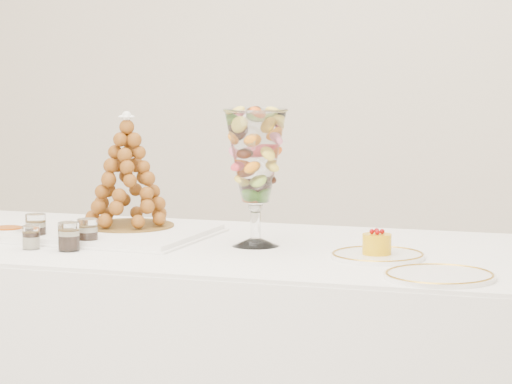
% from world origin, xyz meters
% --- Properties ---
extents(lace_tray, '(0.60, 0.46, 0.02)m').
position_xyz_m(lace_tray, '(-0.35, 0.19, 0.84)').
color(lace_tray, white).
rests_on(lace_tray, buffet_table).
extents(macaron_vase, '(0.17, 0.17, 0.37)m').
position_xyz_m(macaron_vase, '(0.12, 0.17, 1.07)').
color(macaron_vase, white).
rests_on(macaron_vase, buffet_table).
extents(cake_plate, '(0.24, 0.24, 0.01)m').
position_xyz_m(cake_plate, '(0.48, 0.09, 0.84)').
color(cake_plate, white).
rests_on(cake_plate, buffet_table).
extents(spare_plate, '(0.26, 0.26, 0.01)m').
position_xyz_m(spare_plate, '(0.67, -0.13, 0.84)').
color(spare_plate, white).
rests_on(spare_plate, buffet_table).
extents(verrine_a, '(0.07, 0.07, 0.08)m').
position_xyz_m(verrine_a, '(-0.49, 0.04, 0.87)').
color(verrine_a, white).
rests_on(verrine_a, buffet_table).
extents(verrine_b, '(0.06, 0.06, 0.06)m').
position_xyz_m(verrine_b, '(-0.38, 0.03, 0.86)').
color(verrine_b, white).
rests_on(verrine_b, buffet_table).
extents(verrine_c, '(0.07, 0.07, 0.08)m').
position_xyz_m(verrine_c, '(-0.31, 0.01, 0.87)').
color(verrine_c, white).
rests_on(verrine_c, buffet_table).
extents(verrine_d, '(0.06, 0.06, 0.06)m').
position_xyz_m(verrine_d, '(-0.44, -0.07, 0.86)').
color(verrine_d, white).
rests_on(verrine_d, buffet_table).
extents(verrine_e, '(0.07, 0.07, 0.08)m').
position_xyz_m(verrine_e, '(-0.33, -0.07, 0.87)').
color(verrine_e, white).
rests_on(verrine_e, buffet_table).
extents(ramekin_back, '(0.09, 0.09, 0.03)m').
position_xyz_m(ramekin_back, '(-0.59, 0.06, 0.84)').
color(ramekin_back, white).
rests_on(ramekin_back, buffet_table).
extents(croquembouche, '(0.27, 0.27, 0.33)m').
position_xyz_m(croquembouche, '(-0.31, 0.27, 1.01)').
color(croquembouche, brown).
rests_on(croquembouche, lace_tray).
extents(mousse_cake, '(0.08, 0.08, 0.07)m').
position_xyz_m(mousse_cake, '(0.47, 0.08, 0.87)').
color(mousse_cake, '#E4A90A').
rests_on(mousse_cake, cake_plate).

